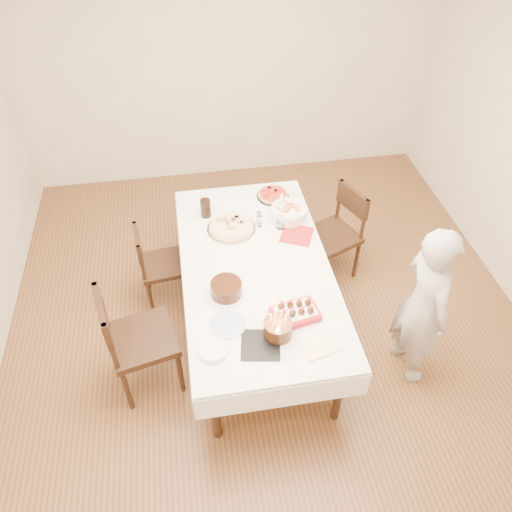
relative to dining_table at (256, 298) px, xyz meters
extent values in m
plane|color=#53331C|center=(0.12, -0.04, -0.38)|extent=(5.00, 5.00, 0.00)
cube|color=beige|center=(0.12, 2.46, 0.98)|extent=(4.50, 0.04, 2.70)
cube|color=white|center=(0.00, 0.00, 0.00)|extent=(1.44, 2.28, 0.75)
imported|color=#BCB5B1|center=(1.13, -0.58, 0.34)|extent=(0.40, 0.56, 1.44)
cylinder|color=beige|center=(-0.13, 0.46, 0.40)|extent=(0.50, 0.50, 0.04)
cylinder|color=red|center=(0.30, 0.85, 0.40)|extent=(0.38, 0.38, 0.04)
cube|color=#B21E1E|center=(0.39, 0.31, 0.38)|extent=(0.33, 0.33, 0.01)
cylinder|color=white|center=(0.37, 0.54, 0.43)|extent=(0.37, 0.37, 0.10)
cylinder|color=white|center=(0.28, 0.42, 0.55)|extent=(0.09, 0.09, 0.35)
cylinder|color=black|center=(-0.32, 0.68, 0.46)|extent=(0.09, 0.09, 0.17)
cylinder|color=black|center=(-0.26, -0.26, 0.43)|extent=(0.36, 0.36, 0.12)
cube|color=black|center=(-0.09, -0.74, 0.38)|extent=(0.30, 0.30, 0.01)
cylinder|color=#3C2110|center=(0.04, -0.68, 0.48)|extent=(0.25, 0.25, 0.18)
cube|color=beige|center=(0.30, -0.81, 0.38)|extent=(0.31, 0.25, 0.02)
cylinder|color=white|center=(-0.41, -0.75, 0.40)|extent=(0.22, 0.22, 0.04)
cylinder|color=white|center=(-0.29, -0.54, 0.38)|extent=(0.27, 0.27, 0.01)
camera|label=1|loc=(-0.45, -2.71, 3.10)|focal=35.00mm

